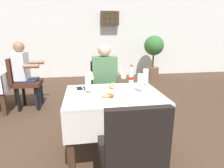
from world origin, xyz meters
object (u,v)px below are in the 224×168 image
at_px(plate_far_diner, 112,87).
at_px(background_chair_right, 23,80).
at_px(chair_near_camera_side, 131,152).
at_px(cola_bottle_primary, 131,76).
at_px(chair_far_diner_seat, 105,89).
at_px(plate_near_camera, 109,97).
at_px(potted_plant_corner, 154,51).
at_px(beer_glass_left, 88,84).
at_px(seated_diner_far, 105,81).
at_px(main_dining_table, 113,108).
at_px(napkin_cutlery_set, 84,88).
at_px(beer_glass_right, 146,77).
at_px(wall_bottle_rack, 110,18).
at_px(background_patron, 25,72).

height_order(plate_far_diner, background_chair_right, background_chair_right).
distance_m(chair_near_camera_side, cola_bottle_primary, 1.22).
bearing_deg(chair_near_camera_side, background_chair_right, 120.62).
bearing_deg(chair_far_diner_seat, chair_near_camera_side, -90.00).
height_order(plate_near_camera, potted_plant_corner, potted_plant_corner).
height_order(plate_near_camera, beer_glass_left, beer_glass_left).
height_order(seated_diner_far, background_chair_right, seated_diner_far).
distance_m(main_dining_table, background_chair_right, 2.18).
bearing_deg(napkin_cutlery_set, main_dining_table, -37.29).
bearing_deg(cola_bottle_primary, napkin_cutlery_set, -171.07).
bearing_deg(plate_near_camera, beer_glass_right, 39.38).
xyz_separation_m(seated_diner_far, beer_glass_left, (-0.26, -0.63, 0.14)).
height_order(beer_glass_left, cola_bottle_primary, cola_bottle_primary).
distance_m(chair_far_diner_seat, chair_near_camera_side, 1.61).
distance_m(main_dining_table, chair_far_diner_seat, 0.80).
bearing_deg(beer_glass_right, main_dining_table, -149.05).
bearing_deg(chair_far_diner_seat, main_dining_table, -90.00).
relative_size(seated_diner_far, background_chair_right, 1.30).
bearing_deg(plate_far_diner, background_chair_right, 135.09).
xyz_separation_m(plate_near_camera, wall_bottle_rack, (0.63, 4.28, 1.09)).
relative_size(chair_near_camera_side, napkin_cutlery_set, 4.97).
bearing_deg(napkin_cutlery_set, wall_bottle_rack, 77.24).
bearing_deg(main_dining_table, napkin_cutlery_set, 142.71).
bearing_deg(seated_diner_far, beer_glass_right, -41.12).
relative_size(beer_glass_right, cola_bottle_primary, 0.82).
bearing_deg(background_patron, beer_glass_right, -36.10).
bearing_deg(cola_bottle_primary, potted_plant_corner, 64.40).
height_order(background_patron, wall_bottle_rack, wall_bottle_rack).
distance_m(plate_far_diner, wall_bottle_rack, 4.12).
xyz_separation_m(plate_near_camera, napkin_cutlery_set, (-0.25, 0.41, -0.01)).
relative_size(main_dining_table, plate_far_diner, 4.64).
bearing_deg(plate_far_diner, napkin_cutlery_set, 169.06).
xyz_separation_m(plate_far_diner, napkin_cutlery_set, (-0.34, 0.07, -0.01)).
height_order(seated_diner_far, background_patron, same).
relative_size(background_chair_right, wall_bottle_rack, 1.73).
bearing_deg(napkin_cutlery_set, beer_glass_left, -75.47).
relative_size(beer_glass_left, potted_plant_corner, 0.16).
bearing_deg(beer_glass_right, wall_bottle_rack, 88.68).
bearing_deg(plate_near_camera, beer_glass_left, 132.15).
bearing_deg(plate_near_camera, seated_diner_far, 85.89).
height_order(chair_far_diner_seat, beer_glass_left, chair_far_diner_seat).
bearing_deg(beer_glass_left, potted_plant_corner, 59.03).
height_order(chair_far_diner_seat, cola_bottle_primary, cola_bottle_primary).
bearing_deg(plate_far_diner, chair_near_camera_side, -90.83).
height_order(cola_bottle_primary, wall_bottle_rack, wall_bottle_rack).
xyz_separation_m(cola_bottle_primary, potted_plant_corner, (1.57, 3.28, 0.01)).
distance_m(plate_far_diner, potted_plant_corner, 3.91).
relative_size(chair_near_camera_side, wall_bottle_rack, 1.73).
height_order(chair_near_camera_side, plate_far_diner, chair_near_camera_side).
relative_size(seated_diner_far, cola_bottle_primary, 4.94).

